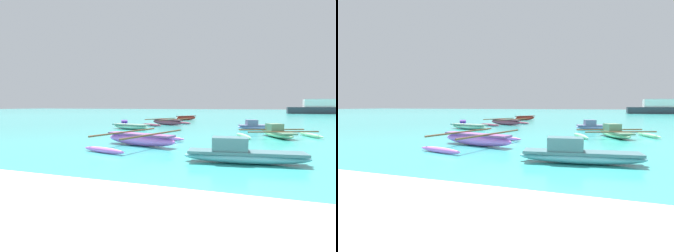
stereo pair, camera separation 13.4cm
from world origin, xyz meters
The scene contains 10 objects.
ground_plane centered at (0.00, 0.00, 0.00)m, with size 240.00×240.00×0.00m.
moored_boat_0 centered at (-9.82, 16.85, 0.19)m, with size 1.69×2.49×0.34m.
moored_boat_1 centered at (-3.39, 6.18, 0.26)m, with size 3.38×4.54×0.55m.
moored_boat_2 centered at (-6.40, 25.08, 0.27)m, with size 2.08×2.37×0.50m.
moored_boat_3 centered at (0.74, 4.09, 0.26)m, with size 3.55×1.10×0.74m.
moored_boat_4 centered at (1.04, 15.34, 0.24)m, with size 2.63×1.49×0.67m.
moored_boat_5 centered at (2.12, 11.03, 0.23)m, with size 4.28×3.34×0.69m.
moored_boat_6 centered at (-7.16, 12.78, 0.20)m, with size 3.03×1.45×0.36m.
moored_boat_7 centered at (-6.07, 17.44, 0.24)m, with size 3.71×4.41×0.53m.
distant_ferry centered at (13.83, 56.12, 1.20)m, with size 13.40×2.95×2.95m.
Camera 2 is at (1.22, -3.47, 1.63)m, focal length 28.00 mm.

